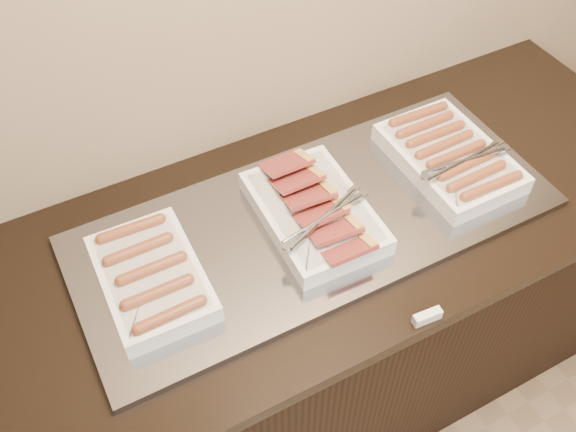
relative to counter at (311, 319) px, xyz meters
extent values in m
cube|color=black|center=(0.00, 0.00, -0.02)|extent=(2.00, 0.70, 0.86)
cube|color=black|center=(0.00, 0.00, 0.43)|extent=(2.06, 0.76, 0.04)
cube|color=gray|center=(0.00, 0.00, 0.46)|extent=(1.20, 0.50, 0.02)
cube|color=white|center=(-0.43, 0.00, 0.49)|extent=(0.22, 0.33, 0.05)
cylinder|color=brown|center=(-0.43, -0.13, 0.52)|extent=(0.14, 0.03, 0.03)
cylinder|color=brown|center=(-0.43, -0.07, 0.52)|extent=(0.14, 0.03, 0.03)
cylinder|color=brown|center=(-0.42, 0.00, 0.52)|extent=(0.14, 0.03, 0.03)
cylinder|color=brown|center=(-0.43, 0.07, 0.52)|extent=(0.14, 0.03, 0.03)
cylinder|color=brown|center=(-0.42, 0.13, 0.52)|extent=(0.14, 0.03, 0.03)
cube|color=white|center=(-0.01, 0.00, 0.49)|extent=(0.25, 0.37, 0.05)
cube|color=maroon|center=(-0.01, -0.15, 0.52)|extent=(0.12, 0.09, 0.04)
cube|color=maroon|center=(-0.01, -0.09, 0.52)|extent=(0.13, 0.10, 0.04)
cube|color=maroon|center=(-0.01, -0.03, 0.52)|extent=(0.13, 0.09, 0.04)
cube|color=maroon|center=(-0.01, 0.03, 0.53)|extent=(0.13, 0.10, 0.04)
cube|color=maroon|center=(-0.01, 0.09, 0.53)|extent=(0.12, 0.09, 0.04)
cube|color=maroon|center=(0.00, 0.15, 0.53)|extent=(0.12, 0.09, 0.04)
cube|color=white|center=(0.40, 0.00, 0.49)|extent=(0.25, 0.37, 0.05)
cylinder|color=brown|center=(0.41, -0.15, 0.52)|extent=(0.16, 0.03, 0.03)
cylinder|color=brown|center=(0.40, -0.11, 0.52)|extent=(0.16, 0.03, 0.03)
cylinder|color=brown|center=(0.40, -0.07, 0.52)|extent=(0.16, 0.03, 0.03)
cylinder|color=brown|center=(0.40, -0.02, 0.52)|extent=(0.16, 0.03, 0.03)
cylinder|color=brown|center=(0.40, 0.02, 0.52)|extent=(0.16, 0.03, 0.03)
cylinder|color=brown|center=(0.40, 0.07, 0.52)|extent=(0.16, 0.03, 0.03)
cylinder|color=brown|center=(0.40, 0.11, 0.52)|extent=(0.16, 0.03, 0.03)
cylinder|color=brown|center=(0.41, 0.15, 0.52)|extent=(0.16, 0.03, 0.03)
cube|color=white|center=(0.08, -0.36, 0.46)|extent=(0.07, 0.03, 0.03)
camera|label=1|loc=(-0.55, -0.89, 1.67)|focal=40.00mm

